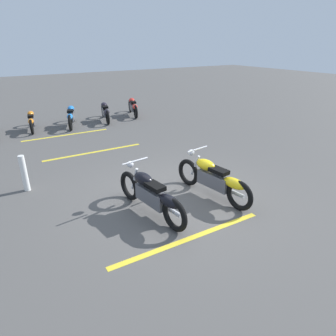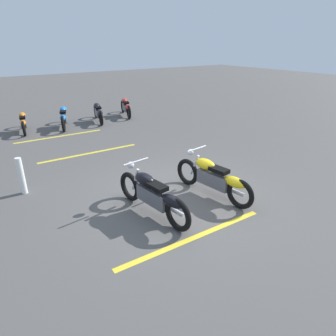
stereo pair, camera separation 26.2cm
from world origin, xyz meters
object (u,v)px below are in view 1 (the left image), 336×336
object	(u,v)px
motorcycle_dark_foreground	(152,195)
motorcycle_row_center	(71,116)
motorcycle_row_right	(32,121)
motorcycle_bright_foreground	(214,179)
motorcycle_row_far_left	(133,107)
bollard_post	(24,173)
motorcycle_row_left	(105,112)

from	to	relation	value
motorcycle_dark_foreground	motorcycle_row_center	size ratio (longest dim) A/B	1.08
motorcycle_row_center	motorcycle_row_right	bearing A→B (deg)	100.52
motorcycle_bright_foreground	motorcycle_row_right	size ratio (longest dim) A/B	1.16
motorcycle_row_far_left	motorcycle_dark_foreground	bearing A→B (deg)	172.33
motorcycle_row_far_left	motorcycle_row_right	bearing A→B (deg)	108.08
motorcycle_row_far_left	bollard_post	world-z (taller)	bollard_post
motorcycle_bright_foreground	bollard_post	xyz separation A→B (m)	(2.62, 3.60, -0.02)
motorcycle_row_left	motorcycle_row_center	distance (m)	1.54
motorcycle_bright_foreground	motorcycle_dark_foreground	size ratio (longest dim) A/B	1.00
motorcycle_bright_foreground	motorcycle_row_far_left	distance (m)	8.59
motorcycle_row_far_left	motorcycle_row_left	xyz separation A→B (m)	(-0.34, 1.52, -0.00)
motorcycle_bright_foreground	motorcycle_row_right	bearing A→B (deg)	9.53
motorcycle_dark_foreground	motorcycle_row_far_left	size ratio (longest dim) A/B	1.09
motorcycle_row_far_left	bollard_post	size ratio (longest dim) A/B	2.29
motorcycle_dark_foreground	motorcycle_row_far_left	bearing A→B (deg)	-30.67
motorcycle_dark_foreground	motorcycle_row_left	xyz separation A→B (m)	(7.93, -2.01, -0.03)
motorcycle_dark_foreground	motorcycle_row_right	bearing A→B (deg)	-0.19
motorcycle_bright_foreground	motorcycle_row_left	xyz separation A→B (m)	(8.02, -0.45, -0.03)
bollard_post	motorcycle_row_left	bearing A→B (deg)	-36.87
motorcycle_row_center	motorcycle_row_left	bearing A→B (deg)	-67.48
motorcycle_bright_foreground	motorcycle_row_far_left	bearing A→B (deg)	-21.44
motorcycle_dark_foreground	motorcycle_bright_foreground	bearing A→B (deg)	-100.73
motorcycle_row_center	bollard_post	distance (m)	5.88
motorcycle_row_center	motorcycle_row_right	xyz separation A→B (m)	(0.22, 1.52, -0.05)
motorcycle_row_far_left	motorcycle_row_right	world-z (taller)	motorcycle_row_far_left
motorcycle_bright_foreground	motorcycle_row_right	xyz separation A→B (m)	(8.15, 2.60, -0.07)
motorcycle_row_center	motorcycle_bright_foreground	bearing A→B (deg)	-153.27
motorcycle_row_right	bollard_post	size ratio (longest dim) A/B	2.14
motorcycle_dark_foreground	motorcycle_row_center	bearing A→B (deg)	-11.02
motorcycle_row_left	motorcycle_row_center	world-z (taller)	motorcycle_row_center
motorcycle_row_left	motorcycle_row_right	bearing A→B (deg)	100.51
motorcycle_dark_foreground	motorcycle_row_left	size ratio (longest dim) A/B	1.08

